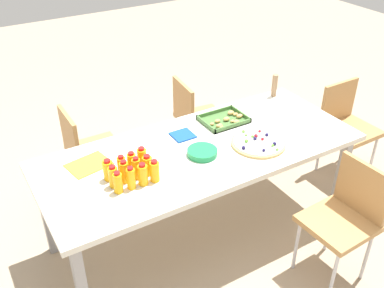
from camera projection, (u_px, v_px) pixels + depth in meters
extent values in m
plane|color=tan|center=(200.00, 231.00, 3.41)|extent=(12.00, 12.00, 0.00)
cube|color=silver|center=(201.00, 151.00, 3.01)|extent=(2.20, 0.91, 0.04)
cube|color=#99999E|center=(340.00, 178.00, 3.38)|extent=(0.06, 0.06, 0.72)
cube|color=#99999E|center=(46.00, 213.00, 3.05)|extent=(0.06, 0.06, 0.72)
cube|color=#99999E|center=(276.00, 134.00, 3.93)|extent=(0.06, 0.06, 0.72)
cube|color=#B7844C|center=(351.00, 130.00, 3.80)|extent=(0.41, 0.41, 0.04)
cube|color=#B7844C|center=(338.00, 102.00, 3.83)|extent=(0.38, 0.04, 0.38)
cylinder|color=silver|center=(372.00, 157.00, 3.89)|extent=(0.02, 0.02, 0.41)
cylinder|color=silver|center=(347.00, 169.00, 3.75)|extent=(0.02, 0.02, 0.41)
cylinder|color=silver|center=(344.00, 141.00, 4.12)|extent=(0.02, 0.02, 0.41)
cylinder|color=silver|center=(319.00, 151.00, 3.98)|extent=(0.02, 0.02, 0.41)
cube|color=#B7844C|center=(96.00, 151.00, 3.53)|extent=(0.40, 0.40, 0.04)
cube|color=#B7844C|center=(70.00, 137.00, 3.35)|extent=(0.03, 0.38, 0.38)
cylinder|color=silver|center=(110.00, 161.00, 3.85)|extent=(0.02, 0.02, 0.41)
cylinder|color=silver|center=(125.00, 180.00, 3.62)|extent=(0.02, 0.02, 0.41)
cylinder|color=silver|center=(75.00, 172.00, 3.71)|extent=(0.02, 0.02, 0.41)
cylinder|color=silver|center=(87.00, 192.00, 3.48)|extent=(0.02, 0.02, 0.41)
cube|color=#B7844C|center=(337.00, 223.00, 2.82)|extent=(0.42, 0.42, 0.04)
cube|color=#B7844C|center=(363.00, 190.00, 2.81)|extent=(0.05, 0.38, 0.38)
cylinder|color=silver|center=(333.00, 277.00, 2.77)|extent=(0.02, 0.02, 0.41)
cylinder|color=silver|center=(296.00, 246.00, 2.99)|extent=(0.02, 0.02, 0.41)
cylinder|color=silver|center=(367.00, 256.00, 2.92)|extent=(0.02, 0.02, 0.41)
cylinder|color=silver|center=(329.00, 228.00, 3.14)|extent=(0.02, 0.02, 0.41)
cube|color=#B7844C|center=(202.00, 119.00, 3.97)|extent=(0.44, 0.44, 0.04)
cube|color=#B7844C|center=(183.00, 104.00, 3.80)|extent=(0.07, 0.38, 0.38)
cylinder|color=silver|center=(210.00, 131.00, 4.28)|extent=(0.02, 0.02, 0.41)
cylinder|color=silver|center=(226.00, 147.00, 4.04)|extent=(0.02, 0.02, 0.41)
cylinder|color=silver|center=(179.00, 138.00, 4.17)|extent=(0.02, 0.02, 0.41)
cylinder|color=silver|center=(194.00, 155.00, 3.92)|extent=(0.02, 0.02, 0.41)
cylinder|color=#FAAC14|center=(118.00, 183.00, 2.57)|extent=(0.05, 0.05, 0.13)
cylinder|color=red|center=(117.00, 173.00, 2.53)|extent=(0.03, 0.03, 0.02)
cylinder|color=#FBAE14|center=(131.00, 179.00, 2.60)|extent=(0.05, 0.05, 0.13)
cylinder|color=red|center=(130.00, 168.00, 2.56)|extent=(0.03, 0.03, 0.02)
cylinder|color=#FAAB14|center=(143.00, 175.00, 2.63)|extent=(0.06, 0.06, 0.13)
cylinder|color=red|center=(142.00, 165.00, 2.59)|extent=(0.04, 0.04, 0.02)
cylinder|color=#F8AC14|center=(155.00, 172.00, 2.66)|extent=(0.06, 0.06, 0.13)
cylinder|color=red|center=(154.00, 162.00, 2.62)|extent=(0.04, 0.04, 0.02)
cylinder|color=#FAAC14|center=(113.00, 177.00, 2.62)|extent=(0.06, 0.06, 0.13)
cylinder|color=red|center=(112.00, 167.00, 2.58)|extent=(0.04, 0.04, 0.02)
cylinder|color=#F9AC14|center=(124.00, 172.00, 2.65)|extent=(0.05, 0.05, 0.13)
cylinder|color=red|center=(123.00, 162.00, 2.61)|extent=(0.04, 0.04, 0.02)
cylinder|color=#FAAB14|center=(136.00, 169.00, 2.69)|extent=(0.05, 0.05, 0.13)
cylinder|color=red|center=(136.00, 159.00, 2.65)|extent=(0.03, 0.03, 0.02)
cylinder|color=#FAAE14|center=(147.00, 166.00, 2.72)|extent=(0.06, 0.06, 0.12)
cylinder|color=red|center=(147.00, 157.00, 2.69)|extent=(0.04, 0.04, 0.02)
cylinder|color=#F9AE14|center=(108.00, 171.00, 2.68)|extent=(0.06, 0.06, 0.13)
cylinder|color=red|center=(107.00, 161.00, 2.64)|extent=(0.04, 0.04, 0.02)
cylinder|color=#F8AF14|center=(122.00, 167.00, 2.71)|extent=(0.05, 0.05, 0.13)
cylinder|color=red|center=(121.00, 157.00, 2.67)|extent=(0.03, 0.03, 0.02)
cylinder|color=#F9AE14|center=(132.00, 163.00, 2.74)|extent=(0.06, 0.06, 0.13)
cylinder|color=red|center=(131.00, 154.00, 2.70)|extent=(0.04, 0.04, 0.02)
cylinder|color=#FBAF14|center=(142.00, 159.00, 2.77)|extent=(0.06, 0.06, 0.13)
cylinder|color=red|center=(141.00, 149.00, 2.73)|extent=(0.04, 0.04, 0.02)
cylinder|color=tan|center=(258.00, 143.00, 3.04)|extent=(0.37, 0.37, 0.02)
cylinder|color=white|center=(258.00, 142.00, 3.03)|extent=(0.34, 0.34, 0.01)
sphere|color=#1E1947|center=(255.00, 138.00, 3.04)|extent=(0.03, 0.03, 0.03)
sphere|color=#1E1947|center=(267.00, 135.00, 3.09)|extent=(0.02, 0.02, 0.02)
sphere|color=#1E1947|center=(244.00, 148.00, 2.95)|extent=(0.03, 0.03, 0.03)
sphere|color=#66B238|center=(277.00, 149.00, 2.93)|extent=(0.02, 0.02, 0.02)
sphere|color=#66B238|center=(244.00, 131.00, 3.13)|extent=(0.02, 0.02, 0.02)
sphere|color=red|center=(262.00, 139.00, 3.04)|extent=(0.02, 0.02, 0.02)
sphere|color=#66B238|center=(252.00, 136.00, 3.07)|extent=(0.02, 0.02, 0.02)
sphere|color=#66B238|center=(246.00, 141.00, 3.02)|extent=(0.03, 0.03, 0.03)
sphere|color=red|center=(260.00, 131.00, 3.13)|extent=(0.02, 0.02, 0.02)
sphere|color=#1E1947|center=(275.00, 144.00, 2.99)|extent=(0.02, 0.02, 0.02)
sphere|color=#1E1947|center=(264.00, 150.00, 2.92)|extent=(0.02, 0.02, 0.02)
sphere|color=#66B238|center=(246.00, 135.00, 3.09)|extent=(0.02, 0.02, 0.02)
sphere|color=#66B238|center=(273.00, 145.00, 2.97)|extent=(0.02, 0.02, 0.02)
sphere|color=#1E1947|center=(275.00, 144.00, 2.99)|extent=(0.03, 0.03, 0.03)
sphere|color=red|center=(256.00, 136.00, 3.07)|extent=(0.03, 0.03, 0.03)
cube|color=#477238|center=(224.00, 121.00, 3.32)|extent=(0.33, 0.26, 0.01)
cube|color=#477238|center=(233.00, 126.00, 3.22)|extent=(0.33, 0.01, 0.03)
cube|color=#477238|center=(215.00, 112.00, 3.40)|extent=(0.33, 0.01, 0.03)
cube|color=#477238|center=(206.00, 124.00, 3.24)|extent=(0.01, 0.26, 0.03)
cube|color=#477238|center=(241.00, 114.00, 3.38)|extent=(0.01, 0.26, 0.03)
ellipsoid|color=tan|center=(221.00, 127.00, 3.20)|extent=(0.04, 0.03, 0.02)
ellipsoid|color=tan|center=(239.00, 116.00, 3.34)|extent=(0.05, 0.04, 0.03)
ellipsoid|color=tan|center=(231.00, 113.00, 3.38)|extent=(0.05, 0.04, 0.03)
ellipsoid|color=tan|center=(218.00, 121.00, 3.28)|extent=(0.04, 0.03, 0.03)
ellipsoid|color=tan|center=(227.00, 119.00, 3.30)|extent=(0.05, 0.04, 0.03)
ellipsoid|color=tan|center=(219.00, 126.00, 3.21)|extent=(0.05, 0.04, 0.03)
ellipsoid|color=tan|center=(232.00, 121.00, 3.28)|extent=(0.03, 0.02, 0.02)
ellipsoid|color=tan|center=(236.00, 122.00, 3.26)|extent=(0.05, 0.03, 0.03)
ellipsoid|color=tan|center=(235.00, 114.00, 3.37)|extent=(0.04, 0.03, 0.02)
ellipsoid|color=tan|center=(212.00, 124.00, 3.24)|extent=(0.03, 0.02, 0.02)
cylinder|color=#1E8C4C|center=(202.00, 154.00, 2.93)|extent=(0.20, 0.20, 0.00)
cylinder|color=#1E8C4C|center=(202.00, 154.00, 2.93)|extent=(0.20, 0.20, 0.00)
cylinder|color=#1E8C4C|center=(202.00, 153.00, 2.93)|extent=(0.20, 0.20, 0.00)
cylinder|color=#1E8C4C|center=(202.00, 153.00, 2.92)|extent=(0.20, 0.20, 0.00)
cylinder|color=#1E8C4C|center=(202.00, 152.00, 2.92)|extent=(0.20, 0.20, 0.00)
cylinder|color=#1E8C4C|center=(202.00, 151.00, 2.92)|extent=(0.20, 0.20, 0.00)
cylinder|color=#1E8C4C|center=(202.00, 151.00, 2.92)|extent=(0.20, 0.20, 0.00)
cylinder|color=#1E8C4C|center=(202.00, 150.00, 2.91)|extent=(0.20, 0.20, 0.00)
cube|color=#194CA5|center=(183.00, 135.00, 3.13)|extent=(0.15, 0.15, 0.01)
cylinder|color=#9E7A56|center=(275.00, 86.00, 3.62)|extent=(0.04, 0.04, 0.19)
cube|color=yellow|center=(89.00, 165.00, 2.83)|extent=(0.29, 0.24, 0.01)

